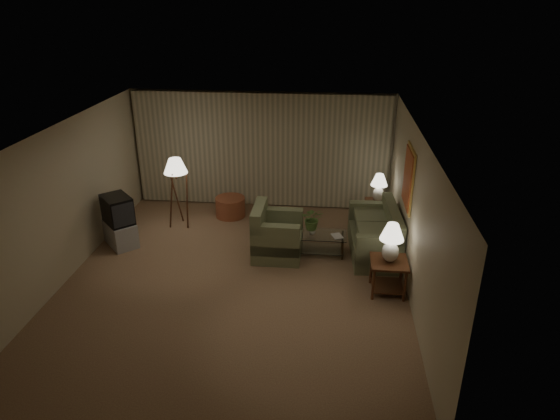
{
  "coord_description": "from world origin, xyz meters",
  "views": [
    {
      "loc": [
        1.58,
        -7.55,
        4.77
      ],
      "look_at": [
        0.73,
        0.6,
        1.13
      ],
      "focal_mm": 32.0,
      "sensor_mm": 36.0,
      "label": 1
    }
  ],
  "objects_px": {
    "side_table_far": "(377,209)",
    "vase": "(312,231)",
    "table_lamp_far": "(379,185)",
    "armchair": "(278,236)",
    "coffee_table": "(320,241)",
    "floor_lamp": "(178,191)",
    "crt_tv": "(117,210)",
    "sofa": "(374,236)",
    "ottoman": "(230,207)",
    "tv_cabinet": "(121,233)",
    "side_table_near": "(388,270)",
    "table_lamp_near": "(392,239)"
  },
  "relations": [
    {
      "from": "vase",
      "to": "floor_lamp",
      "type": "bearing_deg",
      "value": 162.06
    },
    {
      "from": "tv_cabinet",
      "to": "crt_tv",
      "type": "distance_m",
      "value": 0.53
    },
    {
      "from": "armchair",
      "to": "crt_tv",
      "type": "bearing_deg",
      "value": 88.62
    },
    {
      "from": "crt_tv",
      "to": "floor_lamp",
      "type": "height_order",
      "value": "floor_lamp"
    },
    {
      "from": "side_table_near",
      "to": "table_lamp_near",
      "type": "xyz_separation_m",
      "value": [
        0.0,
        0.0,
        0.59
      ]
    },
    {
      "from": "tv_cabinet",
      "to": "side_table_far",
      "type": "bearing_deg",
      "value": 62.06
    },
    {
      "from": "table_lamp_near",
      "to": "floor_lamp",
      "type": "relative_size",
      "value": 0.45
    },
    {
      "from": "table_lamp_far",
      "to": "tv_cabinet",
      "type": "height_order",
      "value": "table_lamp_far"
    },
    {
      "from": "side_table_far",
      "to": "tv_cabinet",
      "type": "relative_size",
      "value": 0.7
    },
    {
      "from": "sofa",
      "to": "crt_tv",
      "type": "relative_size",
      "value": 2.28
    },
    {
      "from": "table_lamp_near",
      "to": "table_lamp_far",
      "type": "bearing_deg",
      "value": 90.0
    },
    {
      "from": "armchair",
      "to": "coffee_table",
      "type": "bearing_deg",
      "value": -78.63
    },
    {
      "from": "coffee_table",
      "to": "floor_lamp",
      "type": "xyz_separation_m",
      "value": [
        -3.08,
        0.95,
        0.53
      ]
    },
    {
      "from": "armchair",
      "to": "table_lamp_near",
      "type": "height_order",
      "value": "table_lamp_near"
    },
    {
      "from": "table_lamp_near",
      "to": "tv_cabinet",
      "type": "xyz_separation_m",
      "value": [
        -5.2,
        1.2,
        -0.76
      ]
    },
    {
      "from": "coffee_table",
      "to": "table_lamp_far",
      "type": "bearing_deg",
      "value": 48.51
    },
    {
      "from": "floor_lamp",
      "to": "coffee_table",
      "type": "bearing_deg",
      "value": -17.11
    },
    {
      "from": "table_lamp_far",
      "to": "crt_tv",
      "type": "distance_m",
      "value": 5.39
    },
    {
      "from": "floor_lamp",
      "to": "ottoman",
      "type": "relative_size",
      "value": 2.3
    },
    {
      "from": "crt_tv",
      "to": "floor_lamp",
      "type": "xyz_separation_m",
      "value": [
        0.93,
        1.0,
        0.03
      ]
    },
    {
      "from": "tv_cabinet",
      "to": "floor_lamp",
      "type": "xyz_separation_m",
      "value": [
        0.93,
        1.0,
        0.56
      ]
    },
    {
      "from": "tv_cabinet",
      "to": "side_table_near",
      "type": "bearing_deg",
      "value": 34.0
    },
    {
      "from": "side_table_far",
      "to": "vase",
      "type": "xyz_separation_m",
      "value": [
        -1.34,
        -1.35,
        0.08
      ]
    },
    {
      "from": "crt_tv",
      "to": "vase",
      "type": "relative_size",
      "value": 5.83
    },
    {
      "from": "coffee_table",
      "to": "ottoman",
      "type": "bearing_deg",
      "value": 142.98
    },
    {
      "from": "side_table_far",
      "to": "coffee_table",
      "type": "bearing_deg",
      "value": -131.49
    },
    {
      "from": "floor_lamp",
      "to": "crt_tv",
      "type": "bearing_deg",
      "value": -132.93
    },
    {
      "from": "coffee_table",
      "to": "floor_lamp",
      "type": "distance_m",
      "value": 3.26
    },
    {
      "from": "table_lamp_far",
      "to": "armchair",
      "type": "bearing_deg",
      "value": -143.05
    },
    {
      "from": "table_lamp_near",
      "to": "vase",
      "type": "xyz_separation_m",
      "value": [
        -1.34,
        1.25,
        -0.53
      ]
    },
    {
      "from": "armchair",
      "to": "vase",
      "type": "height_order",
      "value": "armchair"
    },
    {
      "from": "sofa",
      "to": "armchair",
      "type": "bearing_deg",
      "value": -85.18
    },
    {
      "from": "floor_lamp",
      "to": "table_lamp_far",
      "type": "bearing_deg",
      "value": 5.38
    },
    {
      "from": "armchair",
      "to": "tv_cabinet",
      "type": "distance_m",
      "value": 3.2
    },
    {
      "from": "coffee_table",
      "to": "vase",
      "type": "relative_size",
      "value": 7.64
    },
    {
      "from": "vase",
      "to": "tv_cabinet",
      "type": "bearing_deg",
      "value": -179.27
    },
    {
      "from": "sofa",
      "to": "table_lamp_far",
      "type": "height_order",
      "value": "table_lamp_far"
    },
    {
      "from": "armchair",
      "to": "floor_lamp",
      "type": "distance_m",
      "value": 2.56
    },
    {
      "from": "table_lamp_far",
      "to": "tv_cabinet",
      "type": "xyz_separation_m",
      "value": [
        -5.2,
        -1.4,
        -0.71
      ]
    },
    {
      "from": "side_table_near",
      "to": "crt_tv",
      "type": "distance_m",
      "value": 5.35
    },
    {
      "from": "side_table_near",
      "to": "ottoman",
      "type": "relative_size",
      "value": 0.92
    },
    {
      "from": "sofa",
      "to": "crt_tv",
      "type": "distance_m",
      "value": 5.07
    },
    {
      "from": "table_lamp_near",
      "to": "crt_tv",
      "type": "distance_m",
      "value": 5.34
    },
    {
      "from": "sofa",
      "to": "coffee_table",
      "type": "xyz_separation_m",
      "value": [
        -1.04,
        -0.1,
        -0.1
      ]
    },
    {
      "from": "floor_lamp",
      "to": "sofa",
      "type": "bearing_deg",
      "value": -11.62
    },
    {
      "from": "armchair",
      "to": "ottoman",
      "type": "xyz_separation_m",
      "value": [
        -1.27,
        1.72,
        -0.18
      ]
    },
    {
      "from": "sofa",
      "to": "tv_cabinet",
      "type": "distance_m",
      "value": 5.05
    },
    {
      "from": "side_table_near",
      "to": "crt_tv",
      "type": "relative_size",
      "value": 0.78
    },
    {
      "from": "floor_lamp",
      "to": "vase",
      "type": "xyz_separation_m",
      "value": [
        2.93,
        -0.95,
        -0.33
      ]
    },
    {
      "from": "tv_cabinet",
      "to": "crt_tv",
      "type": "height_order",
      "value": "crt_tv"
    }
  ]
}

